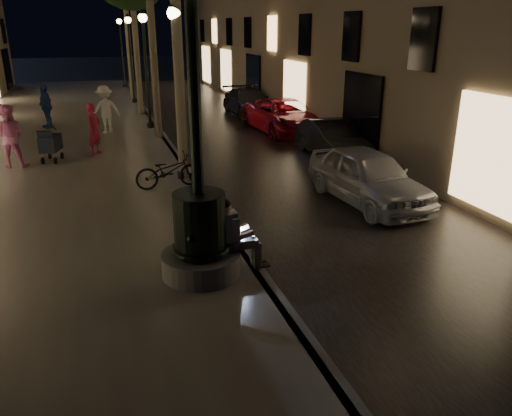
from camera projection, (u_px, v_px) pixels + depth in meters
name	position (u px, v px, depth m)	size (l,w,h in m)	color
ground	(161.00, 136.00, 20.85)	(120.00, 120.00, 0.00)	black
cobble_lane	(230.00, 132.00, 21.71)	(6.00, 45.00, 0.02)	black
promenade	(59.00, 140.00, 19.67)	(8.00, 45.00, 0.20)	#635D57
curb_strip	(161.00, 134.00, 20.82)	(0.25, 45.00, 0.20)	#59595B
fountain_lamppost	(200.00, 220.00, 8.52)	(1.40, 1.40, 5.21)	#59595B
seated_man_laptop	(234.00, 232.00, 8.80)	(0.97, 0.33, 1.34)	tan
lamp_curb_a	(177.00, 70.00, 13.39)	(0.36, 0.36, 4.81)	black
lamp_curb_b	(145.00, 54.00, 20.55)	(0.36, 0.36, 4.81)	black
lamp_curb_c	(130.00, 47.00, 27.71)	(0.36, 0.36, 4.81)	black
lamp_curb_d	(121.00, 43.00, 34.86)	(0.36, 0.36, 4.81)	black
stroller	(50.00, 143.00, 15.96)	(0.69, 1.19, 1.20)	black
car_front	(368.00, 176.00, 12.81)	(1.66, 4.13, 1.41)	#9B9DA2
car_second	(332.00, 140.00, 17.24)	(1.36, 3.91, 1.29)	black
car_third	(285.00, 116.00, 21.36)	(2.35, 5.09, 1.42)	maroon
car_rear	(249.00, 102.00, 25.65)	(1.86, 4.57, 1.33)	#2C2C31
pedestrian_red	(94.00, 129.00, 16.89)	(0.63, 0.41, 1.72)	#C72747
pedestrian_pink	(9.00, 136.00, 15.24)	(0.94, 0.73, 1.94)	pink
pedestrian_white	(105.00, 109.00, 20.25)	(1.23, 0.71, 1.90)	white
pedestrian_blue	(46.00, 106.00, 21.28)	(1.07, 0.45, 1.83)	navy
bicycle	(169.00, 171.00, 13.42)	(0.62, 1.79, 0.94)	black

